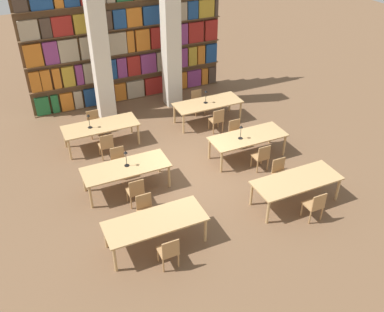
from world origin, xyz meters
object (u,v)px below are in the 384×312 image
at_px(chair_3, 280,173).
at_px(desk_lamp_2, 89,119).
at_px(pillar_left, 98,35).
at_px(chair_5, 119,161).
at_px(chair_4, 136,191).
at_px(desk_lamp_1, 241,130).
at_px(desk_lamp_3, 206,94).
at_px(reading_table_5, 208,104).
at_px(chair_10, 217,119).
at_px(reading_table_0, 155,223).
at_px(chair_2, 315,205).
at_px(desk_lamp_0, 126,156).
at_px(reading_table_1, 297,182).
at_px(chair_9, 94,123).
at_px(chair_1, 146,210).
at_px(reading_table_2, 126,169).
at_px(chair_7, 236,132).
at_px(chair_8, 106,145).
at_px(chair_0, 169,251).
at_px(chair_11, 198,101).
at_px(pillar_center, 171,25).
at_px(reading_table_3, 248,138).
at_px(reading_table_4, 101,127).
at_px(chair_6, 261,156).

xyz_separation_m(chair_3, desk_lamp_2, (-4.27, 4.17, 0.60)).
relative_size(pillar_left, chair_5, 6.97).
distance_m(chair_4, desk_lamp_1, 3.68).
distance_m(pillar_left, desk_lamp_3, 4.05).
xyz_separation_m(reading_table_5, chair_10, (-0.03, -0.76, -0.21)).
distance_m(reading_table_0, chair_2, 4.02).
bearing_deg(desk_lamp_0, reading_table_1, -32.68).
xyz_separation_m(chair_2, chair_9, (-3.99, 6.46, 0.00)).
height_order(desk_lamp_0, reading_table_5, desk_lamp_0).
xyz_separation_m(chair_1, reading_table_2, (0.00, 1.59, 0.21)).
bearing_deg(reading_table_5, chair_7, -86.03).
xyz_separation_m(reading_table_1, chair_9, (-3.96, 5.70, -0.21)).
height_order(reading_table_5, desk_lamp_3, desk_lamp_3).
distance_m(desk_lamp_0, chair_8, 1.84).
relative_size(chair_4, chair_9, 1.00).
distance_m(chair_0, desk_lamp_3, 6.77).
xyz_separation_m(chair_7, chair_8, (-3.97, 1.00, 0.00)).
distance_m(reading_table_1, chair_10, 4.22).
bearing_deg(chair_10, chair_3, -86.99).
distance_m(chair_0, chair_11, 7.42).
relative_size(reading_table_0, chair_8, 2.74).
relative_size(desk_lamp_0, reading_table_5, 0.20).
bearing_deg(desk_lamp_0, chair_0, -90.91).
bearing_deg(reading_table_0, chair_10, 47.84).
relative_size(chair_4, desk_lamp_0, 1.80).
distance_m(chair_5, chair_8, 1.02).
bearing_deg(desk_lamp_0, pillar_center, 54.34).
bearing_deg(chair_9, chair_3, 128.93).
height_order(reading_table_0, chair_4, chair_4).
xyz_separation_m(chair_11, desk_lamp_3, (-0.05, -0.75, 0.61)).
bearing_deg(chair_11, chair_4, 47.65).
height_order(chair_7, desk_lamp_2, desk_lamp_2).
bearing_deg(chair_8, pillar_left, 74.84).
height_order(pillar_left, reading_table_3, pillar_left).
xyz_separation_m(pillar_left, reading_table_2, (-0.62, -4.40, -2.32)).
bearing_deg(reading_table_4, chair_0, -89.57).
bearing_deg(chair_1, pillar_center, -117.99).
height_order(chair_5, desk_lamp_3, desk_lamp_3).
xyz_separation_m(reading_table_0, desk_lamp_0, (0.08, 2.38, 0.39)).
relative_size(reading_table_0, chair_2, 2.74).
distance_m(chair_3, reading_table_3, 1.69).
xyz_separation_m(desk_lamp_0, chair_8, (-0.14, 1.74, -0.61)).
relative_size(reading_table_0, chair_9, 2.74).
height_order(pillar_left, chair_2, pillar_left).
height_order(reading_table_2, chair_4, chair_4).
bearing_deg(chair_9, reading_table_0, 90.64).
distance_m(desk_lamp_1, reading_table_4, 4.43).
height_order(reading_table_0, chair_7, chair_7).
height_order(desk_lamp_1, chair_9, desk_lamp_1).
bearing_deg(desk_lamp_1, chair_6, -67.22).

